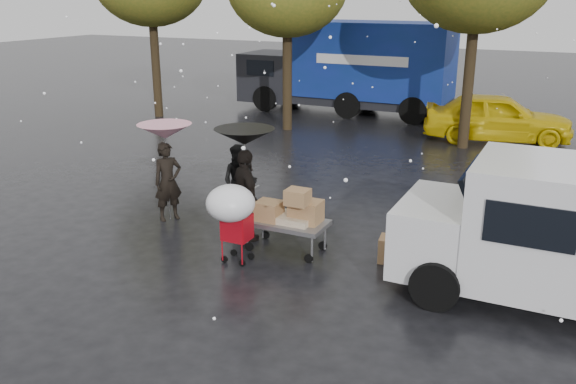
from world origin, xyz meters
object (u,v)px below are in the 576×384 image
at_px(person_black, 246,195).
at_px(blue_truck, 351,68).
at_px(person_pink, 168,182).
at_px(shopping_cart, 232,207).
at_px(yellow_taxi, 497,117).
at_px(vendor_cart, 290,214).

xyz_separation_m(person_black, blue_truck, (-2.75, 13.17, 0.86)).
relative_size(person_pink, person_black, 0.92).
distance_m(shopping_cart, blue_truck, 14.62).
relative_size(person_black, yellow_taxi, 0.39).
relative_size(vendor_cart, blue_truck, 0.18).
distance_m(vendor_cart, blue_truck, 13.87).
distance_m(vendor_cart, yellow_taxi, 10.96).
relative_size(vendor_cart, yellow_taxi, 0.34).
bearing_deg(person_black, person_pink, 32.61).
bearing_deg(person_pink, shopping_cart, -88.17).
distance_m(person_pink, vendor_cart, 3.03).
relative_size(person_pink, shopping_cart, 1.13).
height_order(vendor_cart, yellow_taxi, yellow_taxi).
bearing_deg(blue_truck, person_black, -78.20).
bearing_deg(person_black, shopping_cart, 147.73).
bearing_deg(person_pink, yellow_taxi, 5.43).
distance_m(person_black, vendor_cart, 1.02).
bearing_deg(blue_truck, yellow_taxi, -23.51).
height_order(person_pink, shopping_cart, person_pink).
height_order(blue_truck, yellow_taxi, blue_truck).
bearing_deg(person_black, yellow_taxi, -66.50).
distance_m(vendor_cart, shopping_cart, 1.20).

